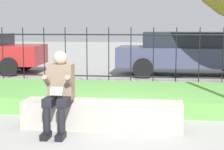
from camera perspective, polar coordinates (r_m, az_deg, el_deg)
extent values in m
plane|color=gray|center=(5.98, 0.07, -8.16)|extent=(60.00, 60.00, 0.00)
cube|color=gray|center=(5.94, -1.52, -6.08)|extent=(2.51, 0.51, 0.44)
cube|color=slate|center=(5.99, -1.52, -7.74)|extent=(2.41, 0.47, 0.08)
cube|color=black|center=(5.53, -10.06, -9.11)|extent=(0.11, 0.26, 0.09)
cylinder|color=black|center=(5.53, -9.92, -6.76)|extent=(0.11, 0.11, 0.35)
cube|color=black|center=(5.67, -9.36, -3.96)|extent=(0.15, 0.42, 0.13)
cube|color=black|center=(5.47, -7.83, -9.25)|extent=(0.11, 0.26, 0.09)
cylinder|color=black|center=(5.47, -7.70, -6.88)|extent=(0.11, 0.11, 0.35)
cube|color=black|center=(5.61, -7.20, -4.04)|extent=(0.15, 0.42, 0.13)
cube|color=#7A6651|center=(5.79, -7.78, -0.97)|extent=(0.38, 0.24, 0.54)
sphere|color=tan|center=(5.73, -7.90, 2.60)|extent=(0.21, 0.21, 0.21)
cylinder|color=#7A6651|center=(5.69, -9.86, -0.97)|extent=(0.08, 0.29, 0.24)
cylinder|color=#7A6651|center=(5.59, -6.51, -1.05)|extent=(0.08, 0.29, 0.24)
cube|color=beige|center=(5.56, -8.45, -2.49)|extent=(0.18, 0.09, 0.13)
cube|color=#569342|center=(7.79, 1.82, -3.30)|extent=(9.40, 2.41, 0.30)
cylinder|color=black|center=(9.60, 2.87, -0.24)|extent=(7.40, 0.03, 0.03)
cylinder|color=black|center=(9.51, 2.91, 6.15)|extent=(7.40, 0.03, 0.03)
cylinder|color=black|center=(10.37, -16.29, 2.67)|extent=(0.02, 0.02, 1.57)
cylinder|color=black|center=(10.16, -13.34, 2.68)|extent=(0.02, 0.02, 1.57)
cylinder|color=black|center=(9.97, -10.28, 2.67)|extent=(0.02, 0.02, 1.57)
cylinder|color=black|center=(9.82, -7.10, 2.66)|extent=(0.02, 0.02, 1.57)
cylinder|color=black|center=(9.69, -3.84, 2.64)|extent=(0.02, 0.02, 1.57)
cylinder|color=black|center=(9.60, -0.50, 2.60)|extent=(0.02, 0.02, 1.57)
cylinder|color=black|center=(9.54, 2.89, 2.56)|extent=(0.02, 0.02, 1.57)
cylinder|color=black|center=(9.52, 6.31, 2.51)|extent=(0.02, 0.02, 1.57)
cylinder|color=black|center=(9.53, 9.74, 2.45)|extent=(0.02, 0.02, 1.57)
cylinder|color=black|center=(9.57, 13.15, 2.39)|extent=(0.02, 0.02, 1.57)
cylinder|color=black|center=(9.64, 16.51, 2.31)|extent=(0.02, 0.02, 1.57)
cube|color=#383D56|center=(12.29, 11.63, 2.77)|extent=(4.60, 1.78, 0.62)
cube|color=black|center=(12.24, 10.84, 5.35)|extent=(2.54, 1.53, 0.48)
cylinder|color=black|center=(11.50, 4.75, 1.03)|extent=(0.63, 0.21, 0.62)
cylinder|color=black|center=(13.14, 5.22, 1.85)|extent=(0.63, 0.21, 0.62)
cylinder|color=black|center=(12.36, -15.41, 1.21)|extent=(0.61, 0.22, 0.61)
cylinder|color=black|center=(13.90, -13.08, 1.97)|extent=(0.61, 0.22, 0.61)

